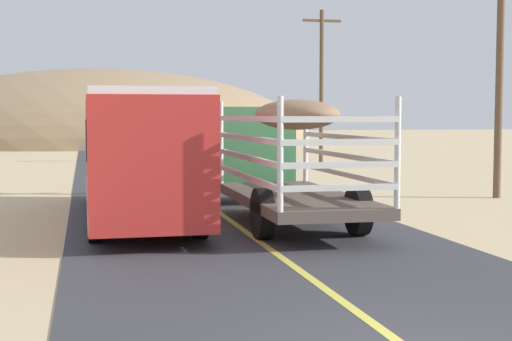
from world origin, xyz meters
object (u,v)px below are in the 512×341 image
at_px(bus, 137,152).
at_px(power_pole_mid, 500,61).
at_px(livestock_truck, 263,147).
at_px(power_pole_far, 322,81).

relative_size(bus, power_pole_mid, 1.22).
bearing_deg(bus, livestock_truck, 14.17).
bearing_deg(power_pole_mid, power_pole_far, 90.00).
xyz_separation_m(power_pole_mid, power_pole_far, (0.00, 18.54, 0.16)).
xyz_separation_m(bus, power_pole_far, (11.73, 21.21, 2.81)).
distance_m(bus, power_pole_far, 24.40).
xyz_separation_m(livestock_truck, bus, (-3.50, -0.88, -0.04)).
bearing_deg(livestock_truck, power_pole_far, 67.96).
bearing_deg(livestock_truck, power_pole_mid, 12.22).
relative_size(power_pole_mid, power_pole_far, 0.96).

